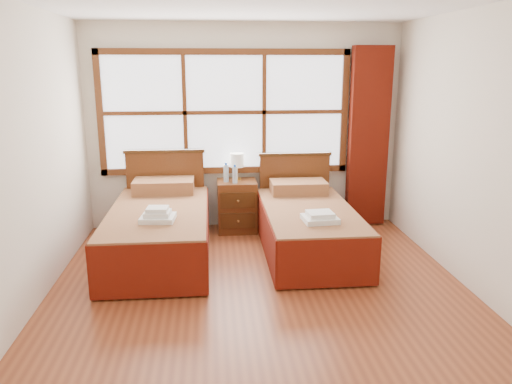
{
  "coord_description": "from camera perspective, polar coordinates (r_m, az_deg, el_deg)",
  "views": [
    {
      "loc": [
        -0.44,
        -4.16,
        2.1
      ],
      "look_at": [
        0.01,
        0.7,
        0.84
      ],
      "focal_mm": 35.0,
      "sensor_mm": 36.0,
      "label": 1
    }
  ],
  "objects": [
    {
      "name": "floor",
      "position": [
        4.67,
        0.7,
        -12.2
      ],
      "size": [
        4.5,
        4.5,
        0.0
      ],
      "primitive_type": "plane",
      "color": "brown",
      "rests_on": "ground"
    },
    {
      "name": "wall_back",
      "position": [
        6.47,
        -1.34,
        7.37
      ],
      "size": [
        4.0,
        0.0,
        4.0
      ],
      "primitive_type": "plane",
      "rotation": [
        1.57,
        0.0,
        0.0
      ],
      "color": "silver",
      "rests_on": "floor"
    },
    {
      "name": "wall_left",
      "position": [
        4.51,
        -25.46,
        2.87
      ],
      "size": [
        0.0,
        4.5,
        4.5
      ],
      "primitive_type": "plane",
      "rotation": [
        1.57,
        0.0,
        1.57
      ],
      "color": "silver",
      "rests_on": "floor"
    },
    {
      "name": "wall_right",
      "position": [
        4.88,
        24.85,
        3.72
      ],
      "size": [
        0.0,
        4.5,
        4.5
      ],
      "primitive_type": "plane",
      "rotation": [
        1.57,
        0.0,
        -1.57
      ],
      "color": "silver",
      "rests_on": "floor"
    },
    {
      "name": "window",
      "position": [
        6.4,
        -3.59,
        9.07
      ],
      "size": [
        3.16,
        0.06,
        1.56
      ],
      "color": "white",
      "rests_on": "wall_back"
    },
    {
      "name": "curtain",
      "position": [
        6.65,
        12.71,
        6.09
      ],
      "size": [
        0.5,
        0.16,
        2.3
      ],
      "primitive_type": "cube",
      "color": "#5F1409",
      "rests_on": "wall_back"
    },
    {
      "name": "bed_left",
      "position": [
        5.67,
        -10.93,
        -4.1
      ],
      "size": [
        1.08,
        2.1,
        1.05
      ],
      "color": "#3B210C",
      "rests_on": "floor"
    },
    {
      "name": "bed_right",
      "position": [
        5.75,
        5.91,
        -3.85
      ],
      "size": [
        1.01,
        2.03,
        0.98
      ],
      "color": "#3B210C",
      "rests_on": "floor"
    },
    {
      "name": "nightstand",
      "position": [
        6.41,
        -2.18,
        -1.59
      ],
      "size": [
        0.49,
        0.48,
        0.66
      ],
      "color": "#592D13",
      "rests_on": "floor"
    },
    {
      "name": "towels_left",
      "position": [
        5.13,
        -11.17,
        -2.63
      ],
      "size": [
        0.36,
        0.32,
        0.14
      ],
      "rotation": [
        0.0,
        0.0,
        -0.08
      ],
      "color": "white",
      "rests_on": "bed_left"
    },
    {
      "name": "towels_right",
      "position": [
        5.16,
        7.33,
        -2.89
      ],
      "size": [
        0.37,
        0.33,
        0.1
      ],
      "rotation": [
        0.0,
        0.0,
        0.08
      ],
      "color": "white",
      "rests_on": "bed_right"
    },
    {
      "name": "lamp",
      "position": [
        6.36,
        -2.18,
        3.56
      ],
      "size": [
        0.17,
        0.17,
        0.34
      ],
      "color": "gold",
      "rests_on": "nightstand"
    },
    {
      "name": "bottle_near",
      "position": [
        6.26,
        -3.44,
        2.17
      ],
      "size": [
        0.07,
        0.07,
        0.25
      ],
      "color": "#A4BED3",
      "rests_on": "nightstand"
    },
    {
      "name": "bottle_far",
      "position": [
        6.19,
        -2.43,
        1.98
      ],
      "size": [
        0.06,
        0.06,
        0.23
      ],
      "color": "#A4BED3",
      "rests_on": "nightstand"
    }
  ]
}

